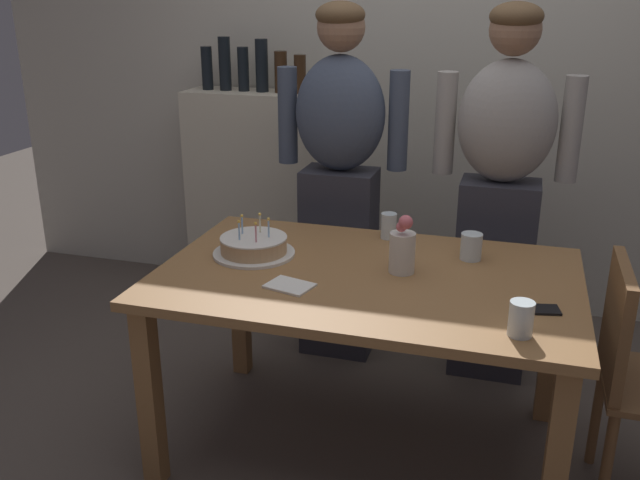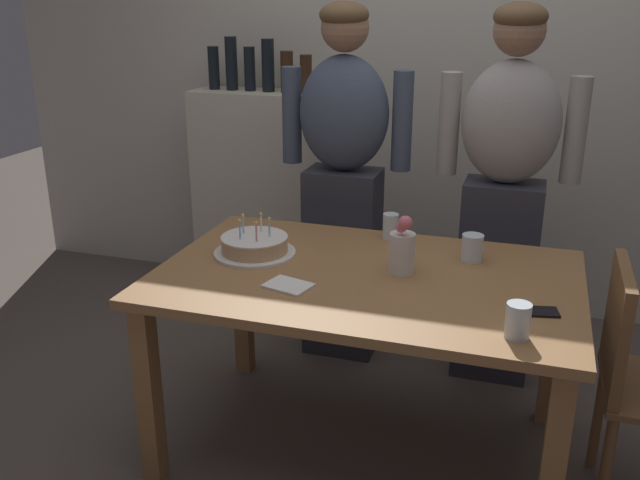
% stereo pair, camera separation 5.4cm
% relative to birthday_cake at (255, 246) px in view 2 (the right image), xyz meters
% --- Properties ---
extents(ground_plane, '(10.00, 10.00, 0.00)m').
position_rel_birthday_cake_xyz_m(ground_plane, '(0.46, -0.06, -0.77)').
color(ground_plane, '#564C44').
extents(back_wall, '(5.20, 0.10, 2.60)m').
position_rel_birthday_cake_xyz_m(back_wall, '(0.46, 1.49, 0.53)').
color(back_wall, beige).
rests_on(back_wall, ground_plane).
extents(dining_table, '(1.50, 0.96, 0.74)m').
position_rel_birthday_cake_xyz_m(dining_table, '(0.46, -0.06, -0.13)').
color(dining_table, olive).
rests_on(dining_table, ground_plane).
extents(birthday_cake, '(0.32, 0.32, 0.15)m').
position_rel_birthday_cake_xyz_m(birthday_cake, '(0.00, 0.00, 0.00)').
color(birthday_cake, white).
rests_on(birthday_cake, dining_table).
extents(water_glass_near, '(0.07, 0.07, 0.11)m').
position_rel_birthday_cake_xyz_m(water_glass_near, '(0.99, -0.40, 0.02)').
color(water_glass_near, silver).
rests_on(water_glass_near, dining_table).
extents(water_glass_far, '(0.06, 0.06, 0.11)m').
position_rel_birthday_cake_xyz_m(water_glass_far, '(0.46, 0.34, 0.02)').
color(water_glass_far, silver).
rests_on(water_glass_far, dining_table).
extents(water_glass_side, '(0.08, 0.08, 0.10)m').
position_rel_birthday_cake_xyz_m(water_glass_side, '(0.80, 0.19, 0.02)').
color(water_glass_side, silver).
rests_on(water_glass_side, dining_table).
extents(cell_phone, '(0.16, 0.10, 0.01)m').
position_rel_birthday_cake_xyz_m(cell_phone, '(1.04, -0.21, -0.03)').
color(cell_phone, black).
rests_on(cell_phone, dining_table).
extents(napkin_stack, '(0.18, 0.15, 0.01)m').
position_rel_birthday_cake_xyz_m(napkin_stack, '(0.23, -0.25, -0.03)').
color(napkin_stack, white).
rests_on(napkin_stack, dining_table).
extents(flower_vase, '(0.09, 0.09, 0.22)m').
position_rel_birthday_cake_xyz_m(flower_vase, '(0.58, -0.01, 0.05)').
color(flower_vase, silver).
rests_on(flower_vase, dining_table).
extents(person_man_bearded, '(0.61, 0.27, 1.66)m').
position_rel_birthday_cake_xyz_m(person_man_bearded, '(0.15, 0.70, 0.10)').
color(person_man_bearded, '#33333D').
rests_on(person_man_bearded, ground_plane).
extents(person_woman_cardigan, '(0.61, 0.27, 1.66)m').
position_rel_birthday_cake_xyz_m(person_woman_cardigan, '(0.88, 0.70, 0.10)').
color(person_woman_cardigan, '#33333D').
rests_on(person_woman_cardigan, ground_plane).
extents(shelf_cabinet, '(0.77, 0.30, 1.47)m').
position_rel_birthday_cake_xyz_m(shelf_cabinet, '(-0.50, 1.27, -0.17)').
color(shelf_cabinet, beige).
rests_on(shelf_cabinet, ground_plane).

